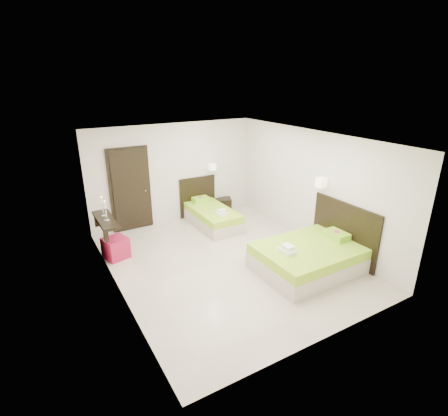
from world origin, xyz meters
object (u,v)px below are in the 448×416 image
bed_double (311,256)px  ottoman (116,248)px  nightstand (223,205)px  bed_single (211,215)px

bed_double → ottoman: size_ratio=4.39×
bed_double → nightstand: bed_double is taller
bed_double → nightstand: (0.10, 3.71, -0.10)m
bed_double → ottoman: bed_double is taller
bed_single → bed_double: bearing=-77.8°
bed_single → nightstand: 1.01m
ottoman → bed_double: bearing=-36.7°
bed_single → ottoman: bed_single is taller
bed_single → bed_double: bed_double is taller
bed_double → bed_single: bearing=102.2°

